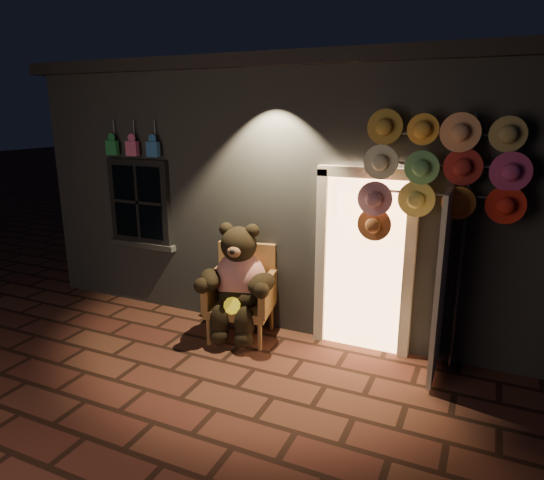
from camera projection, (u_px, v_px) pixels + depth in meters
The scene contains 5 objects.
ground at pixel (202, 379), 5.22m from camera, with size 60.00×60.00×0.00m, color #572F21.
shop_building at pixel (325, 175), 8.28m from camera, with size 7.30×5.95×3.51m.
wicker_armchair at pixel (243, 291), 6.15m from camera, with size 0.91×0.85×1.16m.
teddy_bear at pixel (238, 282), 5.97m from camera, with size 1.02×0.88×1.43m.
hat_rack at pixel (435, 173), 4.95m from camera, with size 1.58×0.22×2.80m.
Camera 1 is at (2.62, -3.93, 2.79)m, focal length 32.00 mm.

